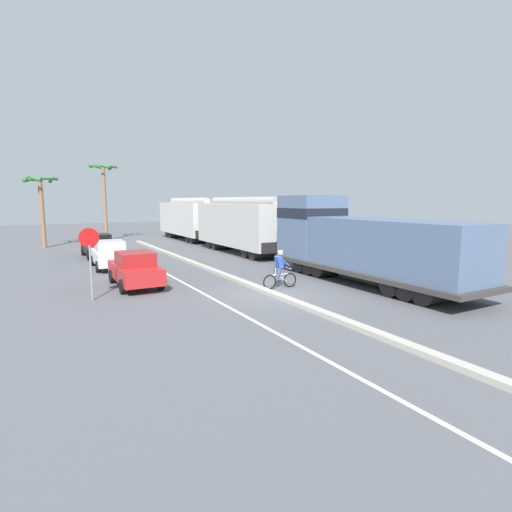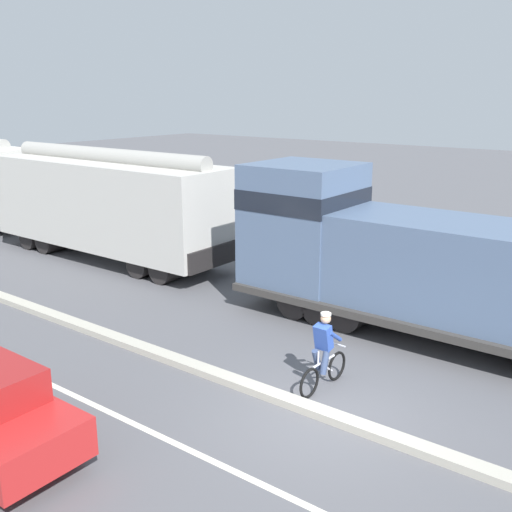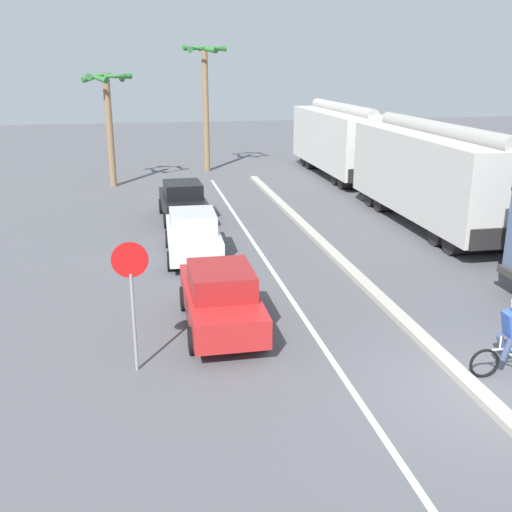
{
  "view_description": "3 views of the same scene",
  "coord_description": "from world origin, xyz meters",
  "px_view_note": "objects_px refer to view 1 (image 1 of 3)",
  "views": [
    {
      "loc": [
        -8.54,
        -14.28,
        3.94
      ],
      "look_at": [
        0.38,
        1.67,
        1.38
      ],
      "focal_mm": 28.0,
      "sensor_mm": 36.0,
      "label": 1
    },
    {
      "loc": [
        -9.12,
        -5.25,
        6.12
      ],
      "look_at": [
        3.02,
        3.91,
        1.96
      ],
      "focal_mm": 42.0,
      "sensor_mm": 36.0,
      "label": 2
    },
    {
      "loc": [
        -6.36,
        -9.5,
        6.32
      ],
      "look_at": [
        -3.38,
        5.81,
        1.29
      ],
      "focal_mm": 42.0,
      "sensor_mm": 36.0,
      "label": 3
    }
  ],
  "objects_px": {
    "locomotive": "(355,245)",
    "hopper_car_middle": "(189,219)",
    "hopper_car_lead": "(242,225)",
    "palm_tree_near": "(104,184)",
    "parked_car_red": "(135,269)",
    "cyclist": "(280,270)",
    "stop_sign": "(90,250)",
    "palm_tree_far": "(41,193)",
    "parked_car_black": "(98,245)",
    "parked_car_white": "(110,254)"
  },
  "relations": [
    {
      "from": "cyclist",
      "to": "stop_sign",
      "type": "bearing_deg",
      "value": 167.05
    },
    {
      "from": "parked_car_red",
      "to": "cyclist",
      "type": "height_order",
      "value": "cyclist"
    },
    {
      "from": "hopper_car_lead",
      "to": "palm_tree_near",
      "type": "xyz_separation_m",
      "value": [
        -7.42,
        14.78,
        3.45
      ]
    },
    {
      "from": "parked_car_red",
      "to": "parked_car_black",
      "type": "relative_size",
      "value": 0.99
    },
    {
      "from": "locomotive",
      "to": "palm_tree_far",
      "type": "height_order",
      "value": "palm_tree_far"
    },
    {
      "from": "locomotive",
      "to": "cyclist",
      "type": "bearing_deg",
      "value": 175.04
    },
    {
      "from": "parked_car_red",
      "to": "stop_sign",
      "type": "height_order",
      "value": "stop_sign"
    },
    {
      "from": "parked_car_black",
      "to": "palm_tree_near",
      "type": "bearing_deg",
      "value": 78.59
    },
    {
      "from": "parked_car_red",
      "to": "palm_tree_far",
      "type": "xyz_separation_m",
      "value": [
        -3.24,
        19.2,
        3.74
      ]
    },
    {
      "from": "palm_tree_near",
      "to": "palm_tree_far",
      "type": "height_order",
      "value": "palm_tree_near"
    },
    {
      "from": "locomotive",
      "to": "palm_tree_far",
      "type": "xyz_separation_m",
      "value": [
        -12.97,
        23.12,
        2.75
      ]
    },
    {
      "from": "hopper_car_lead",
      "to": "parked_car_white",
      "type": "height_order",
      "value": "hopper_car_lead"
    },
    {
      "from": "parked_car_red",
      "to": "hopper_car_middle",
      "type": "bearing_deg",
      "value": 63.87
    },
    {
      "from": "hopper_car_middle",
      "to": "parked_car_red",
      "type": "distance_m",
      "value": 22.13
    },
    {
      "from": "parked_car_white",
      "to": "stop_sign",
      "type": "bearing_deg",
      "value": -104.19
    },
    {
      "from": "hopper_car_middle",
      "to": "parked_car_white",
      "type": "distance_m",
      "value": 17.14
    },
    {
      "from": "locomotive",
      "to": "hopper_car_middle",
      "type": "relative_size",
      "value": 1.1
    },
    {
      "from": "parked_car_white",
      "to": "palm_tree_near",
      "type": "height_order",
      "value": "palm_tree_near"
    },
    {
      "from": "locomotive",
      "to": "palm_tree_near",
      "type": "height_order",
      "value": "palm_tree_near"
    },
    {
      "from": "stop_sign",
      "to": "palm_tree_near",
      "type": "distance_m",
      "value": 25.44
    },
    {
      "from": "hopper_car_lead",
      "to": "palm_tree_near",
      "type": "bearing_deg",
      "value": 116.64
    },
    {
      "from": "parked_car_white",
      "to": "palm_tree_near",
      "type": "distance_m",
      "value": 17.94
    },
    {
      "from": "locomotive",
      "to": "palm_tree_far",
      "type": "distance_m",
      "value": 26.65
    },
    {
      "from": "parked_car_red",
      "to": "stop_sign",
      "type": "bearing_deg",
      "value": -139.21
    },
    {
      "from": "palm_tree_near",
      "to": "palm_tree_far",
      "type": "relative_size",
      "value": 1.23
    },
    {
      "from": "locomotive",
      "to": "parked_car_white",
      "type": "height_order",
      "value": "locomotive"
    },
    {
      "from": "parked_car_white",
      "to": "palm_tree_far",
      "type": "relative_size",
      "value": 0.7
    },
    {
      "from": "parked_car_white",
      "to": "palm_tree_near",
      "type": "bearing_deg",
      "value": 81.84
    },
    {
      "from": "parked_car_black",
      "to": "stop_sign",
      "type": "relative_size",
      "value": 1.48
    },
    {
      "from": "parked_car_white",
      "to": "parked_car_red",
      "type": "bearing_deg",
      "value": -88.57
    },
    {
      "from": "stop_sign",
      "to": "cyclist",
      "type": "bearing_deg",
      "value": -12.95
    },
    {
      "from": "hopper_car_lead",
      "to": "palm_tree_near",
      "type": "height_order",
      "value": "palm_tree_near"
    },
    {
      "from": "locomotive",
      "to": "parked_car_red",
      "type": "xyz_separation_m",
      "value": [
        -9.73,
        3.92,
        -0.98
      ]
    },
    {
      "from": "hopper_car_middle",
      "to": "parked_car_black",
      "type": "height_order",
      "value": "hopper_car_middle"
    },
    {
      "from": "hopper_car_middle",
      "to": "hopper_car_lead",
      "type": "bearing_deg",
      "value": -90.0
    },
    {
      "from": "locomotive",
      "to": "stop_sign",
      "type": "bearing_deg",
      "value": 169.81
    },
    {
      "from": "hopper_car_lead",
      "to": "palm_tree_near",
      "type": "relative_size",
      "value": 1.42
    },
    {
      "from": "cyclist",
      "to": "stop_sign",
      "type": "xyz_separation_m",
      "value": [
        -7.67,
        1.76,
        1.21
      ]
    },
    {
      "from": "hopper_car_middle",
      "to": "locomotive",
      "type": "bearing_deg",
      "value": -90.0
    },
    {
      "from": "hopper_car_middle",
      "to": "palm_tree_far",
      "type": "xyz_separation_m",
      "value": [
        -12.97,
        -0.63,
        2.47
      ]
    },
    {
      "from": "parked_car_red",
      "to": "parked_car_white",
      "type": "bearing_deg",
      "value": 91.43
    },
    {
      "from": "hopper_car_middle",
      "to": "palm_tree_far",
      "type": "relative_size",
      "value": 1.76
    },
    {
      "from": "hopper_car_lead",
      "to": "cyclist",
      "type": "bearing_deg",
      "value": -109.35
    },
    {
      "from": "parked_car_black",
      "to": "palm_tree_near",
      "type": "xyz_separation_m",
      "value": [
        2.39,
        11.85,
        4.71
      ]
    },
    {
      "from": "stop_sign",
      "to": "palm_tree_near",
      "type": "height_order",
      "value": "palm_tree_near"
    },
    {
      "from": "locomotive",
      "to": "parked_car_black",
      "type": "bearing_deg",
      "value": 123.03
    },
    {
      "from": "hopper_car_middle",
      "to": "stop_sign",
      "type": "height_order",
      "value": "hopper_car_middle"
    },
    {
      "from": "palm_tree_near",
      "to": "locomotive",
      "type": "bearing_deg",
      "value": -74.61
    },
    {
      "from": "locomotive",
      "to": "hopper_car_middle",
      "type": "height_order",
      "value": "locomotive"
    },
    {
      "from": "parked_car_red",
      "to": "parked_car_white",
      "type": "relative_size",
      "value": 0.99
    }
  ]
}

